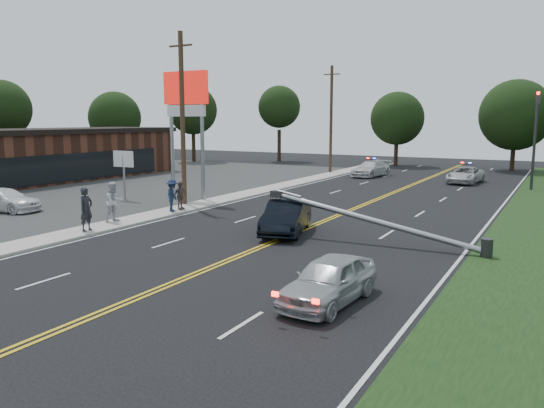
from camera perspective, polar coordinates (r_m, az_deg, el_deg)
The scene contains 26 objects.
ground at distance 17.13m, azimuth -10.22°, elevation -8.25°, with size 120.00×120.00×0.00m, color black.
parking_lot at distance 38.26m, azimuth -24.05°, elevation 0.69°, with size 25.00×60.00×0.01m, color #2D2D2D.
sidewalk at distance 29.85m, azimuth -10.55°, elevation -0.72°, with size 1.80×70.00×0.12m, color #ADA89D.
centerline_yellow at distance 25.39m, azimuth 4.23°, elevation -2.41°, with size 0.36×80.00×0.00m, color gold.
pharmacy_building at distance 46.84m, azimuth -26.21°, elevation 4.65°, with size 8.40×30.40×4.30m.
pylon_sign at distance 33.87m, azimuth -9.24°, elevation 10.55°, with size 3.20×0.35×8.00m.
small_sign at distance 34.79m, azimuth -15.68°, elevation 4.25°, with size 1.60×0.14×3.10m.
traffic_signal at distance 42.64m, azimuth 26.48°, elevation 6.99°, with size 0.28×0.41×7.05m.
fallen_streetlight at distance 21.91m, azimuth 11.99°, elevation -2.01°, with size 9.36×0.44×1.91m.
utility_pole_mid at distance 31.48m, azimuth -9.60°, elevation 9.00°, with size 1.60×0.28×10.00m.
utility_pole_far at distance 50.56m, azimuth 6.37°, elevation 9.05°, with size 1.60×0.28×10.00m.
tree_2 at distance 57.60m, azimuth -27.08°, elevation 9.09°, with size 5.52×5.52×8.83m.
tree_3 at distance 63.99m, azimuth -16.55°, elevation 8.89°, with size 5.90×5.90×8.23m.
tree_4 at distance 65.36m, azimuth -8.51°, elevation 9.95°, with size 5.85×5.85×9.11m.
tree_5 at distance 65.47m, azimuth 0.79°, elevation 10.39°, with size 5.11×5.11×9.14m.
tree_6 at distance 60.18m, azimuth 13.32°, elevation 8.94°, with size 5.79×5.79×8.07m.
tree_7 at distance 57.96m, azimuth 24.73°, elevation 8.68°, with size 6.94×6.94×8.97m.
crashed_sedan at distance 23.78m, azimuth 1.55°, elevation -1.35°, with size 1.60×4.58×1.51m, color black.
waiting_sedan at distance 14.92m, azimuth 6.15°, elevation -8.13°, with size 1.55×3.86×1.31m, color #ABAFB3.
parked_car at distance 33.01m, azimuth -26.83°, elevation 0.39°, with size 1.77×4.35×1.26m, color silver.
emergency_a at distance 45.34m, azimuth 20.08°, elevation 2.94°, with size 2.15×4.66×1.29m, color silver.
emergency_b at distance 48.35m, azimuth 10.58°, elevation 3.75°, with size 1.96×4.81×1.40m, color silver.
bystander_a at distance 25.06m, azimuth -19.35°, elevation -0.52°, with size 0.72×0.47×1.96m, color #222128.
bystander_b at distance 26.92m, azimuth -16.63°, elevation 0.23°, with size 0.95×0.74×1.96m, color #B9BABE.
bystander_c at distance 29.18m, azimuth -10.67°, elevation 0.92°, with size 1.13×0.65×1.76m, color #1A2642.
bystander_d at distance 29.72m, azimuth -9.85°, elevation 0.91°, with size 0.92×0.38×1.57m, color #61524E.
Camera 1 is at (10.47, -12.58, 5.06)m, focal length 35.00 mm.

